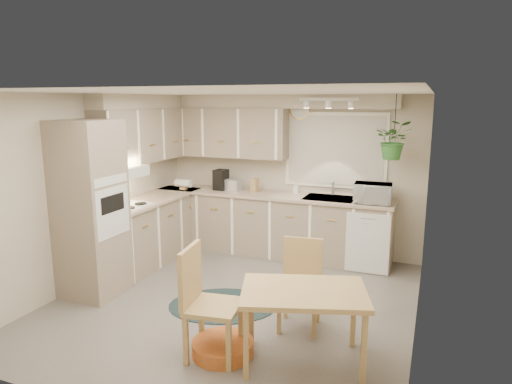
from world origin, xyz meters
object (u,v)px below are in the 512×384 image
(dining_table, at_px, (303,326))
(chair_left, at_px, (214,304))
(chair_back, at_px, (300,286))
(braided_rug, at_px, (223,305))
(pet_bed, at_px, (223,348))
(microwave, at_px, (373,191))

(dining_table, height_order, chair_left, chair_left)
(chair_back, xyz_separation_m, braided_rug, (-0.96, 0.18, -0.45))
(chair_left, xyz_separation_m, pet_bed, (0.06, 0.05, -0.45))
(chair_back, bearing_deg, microwave, -109.68)
(dining_table, relative_size, pet_bed, 1.90)
(chair_left, relative_size, microwave, 2.09)
(chair_back, bearing_deg, chair_left, 47.17)
(braided_rug, bearing_deg, chair_left, -68.50)
(chair_left, xyz_separation_m, braided_rug, (-0.39, 0.98, -0.51))
(dining_table, height_order, microwave, microwave)
(chair_back, xyz_separation_m, microwave, (0.43, 2.00, 0.65))
(dining_table, bearing_deg, pet_bed, -167.50)
(dining_table, bearing_deg, chair_back, 109.31)
(dining_table, height_order, pet_bed, dining_table)
(dining_table, bearing_deg, microwave, 84.95)
(braided_rug, height_order, microwave, microwave)
(microwave, bearing_deg, pet_bed, -112.92)
(dining_table, xyz_separation_m, microwave, (0.23, 2.59, 0.76))
(dining_table, relative_size, microwave, 2.20)
(chair_back, height_order, pet_bed, chair_back)
(dining_table, distance_m, pet_bed, 0.79)
(braided_rug, bearing_deg, chair_back, -10.42)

